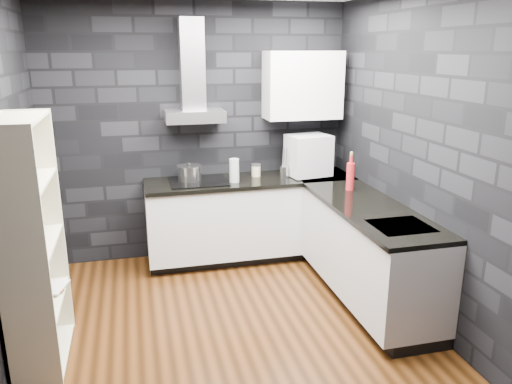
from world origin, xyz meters
name	(u,v)px	position (x,y,z in m)	size (l,w,h in m)	color
ground	(229,323)	(0.00, 0.00, 0.00)	(3.20, 3.20, 0.00)	#45240E
wall_back	(198,133)	(0.00, 1.62, 1.35)	(3.20, 0.05, 2.70)	black
wall_front	(291,245)	(0.00, -1.62, 1.35)	(3.20, 0.05, 2.70)	black
wall_right	(416,156)	(1.62, 0.00, 1.35)	(0.05, 3.20, 2.70)	black
toekick_back	(250,252)	(0.50, 1.34, 0.05)	(2.18, 0.50, 0.10)	black
toekick_right	(370,294)	(1.34, 0.10, 0.05)	(0.50, 1.78, 0.10)	black
counter_back_cab	(250,216)	(0.50, 1.30, 0.48)	(2.20, 0.60, 0.76)	silver
counter_right_cab	(369,251)	(1.30, 0.10, 0.48)	(0.60, 1.80, 0.76)	silver
counter_back_top	(251,181)	(0.50, 1.29, 0.88)	(2.20, 0.62, 0.04)	black
counter_right_top	(370,209)	(1.29, 0.10, 0.88)	(0.62, 1.80, 0.04)	black
counter_corner_top	(321,176)	(1.30, 1.30, 0.88)	(0.62, 0.62, 0.04)	black
hood_body	(195,116)	(-0.05, 1.43, 1.56)	(0.60, 0.34, 0.12)	#ACABB0
hood_chimney	(192,64)	(-0.05, 1.50, 2.07)	(0.24, 0.20, 0.90)	#ACABB0
upper_cabinet	(303,85)	(1.10, 1.43, 1.85)	(0.80, 0.35, 0.70)	silver
cooktop	(198,181)	(-0.05, 1.30, 0.91)	(0.58, 0.50, 0.01)	black
sink_rim	(401,226)	(1.30, -0.40, 0.89)	(0.44, 0.40, 0.01)	#ACABB0
pot	(190,174)	(-0.13, 1.34, 0.98)	(0.24, 0.24, 0.14)	#B0B0B4
glass_vase	(234,170)	(0.31, 1.21, 1.02)	(0.10, 0.10, 0.24)	#B5C1C4
storage_jar	(256,171)	(0.58, 1.38, 0.96)	(0.10, 0.10, 0.12)	#BCB486
utensil_crock	(284,172)	(0.86, 1.26, 0.96)	(0.09, 0.09, 0.12)	#B0B0B4
appliance_garage	(308,155)	(1.13, 1.27, 1.12)	(0.43, 0.33, 0.43)	silver
red_bottle	(350,177)	(1.34, 0.64, 1.03)	(0.08, 0.08, 0.27)	#B21E22
bookshelf	(31,245)	(-1.42, -0.13, 0.90)	(0.34, 0.80, 1.80)	beige
fruit_bowl	(29,243)	(-1.42, -0.18, 0.94)	(0.21, 0.21, 0.05)	white
book_red	(38,279)	(-1.43, 0.01, 0.57)	(0.16, 0.02, 0.21)	maroon
book_second	(40,274)	(-1.43, 0.06, 0.59)	(0.18, 0.02, 0.24)	#B2B2B2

